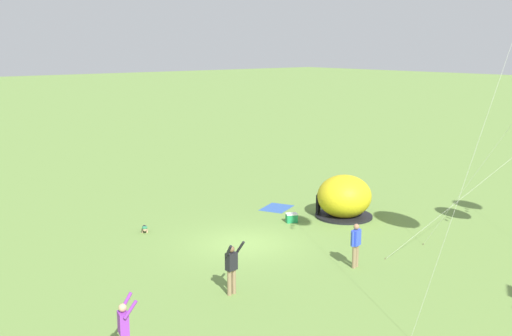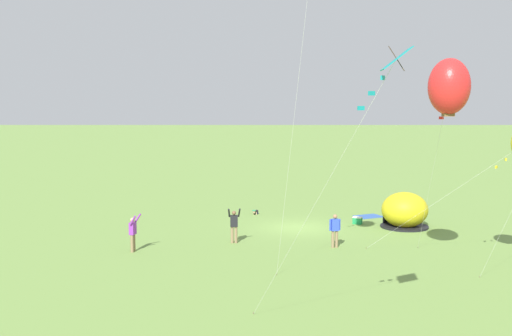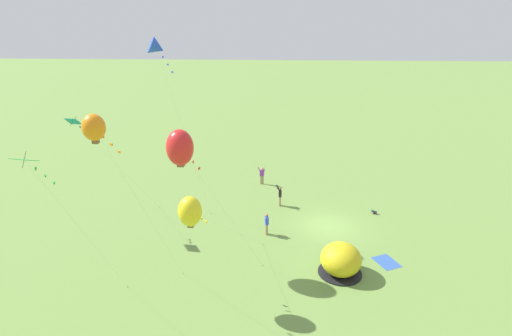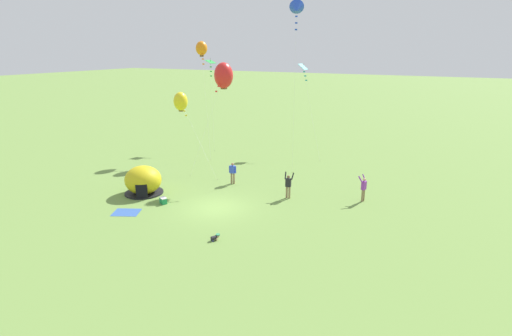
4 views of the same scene
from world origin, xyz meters
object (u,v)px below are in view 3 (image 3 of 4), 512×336
at_px(person_arms_raised, 280,195).
at_px(kite_orange, 94,128).
at_px(cooler_box, 349,249).
at_px(kite_green, 29,165).
at_px(toddler_crawling, 374,212).
at_px(person_strolling, 267,223).
at_px(popup_tent, 341,260).
at_px(person_watching_sky, 262,175).
at_px(kite_teal, 77,125).
at_px(kite_yellow, 190,211).
at_px(kite_blue, 157,48).
at_px(kite_red, 180,148).

xyz_separation_m(person_arms_raised, kite_orange, (-13.43, 9.30, 9.35)).
bearing_deg(cooler_box, kite_green, 112.39).
height_order(toddler_crawling, person_strolling, person_strolling).
bearing_deg(popup_tent, person_watching_sky, 21.35).
height_order(person_watching_sky, kite_green, kite_green).
bearing_deg(kite_teal, person_arms_raised, -72.51).
bearing_deg(person_watching_sky, kite_yellow, 170.38).
relative_size(toddler_crawling, kite_blue, 0.04).
height_order(cooler_box, toddler_crawling, cooler_box).
distance_m(person_watching_sky, kite_green, 23.31).
relative_size(kite_blue, kite_green, 1.53).
xyz_separation_m(kite_red, kite_orange, (-4.40, 3.09, 2.33)).
bearing_deg(person_arms_raised, kite_teal, 107.49).
height_order(kite_teal, kite_green, kite_green).
height_order(cooler_box, person_strolling, person_strolling).
xyz_separation_m(kite_green, kite_orange, (0.99, -3.03, 1.66)).
xyz_separation_m(cooler_box, kite_teal, (2.63, 19.79, 8.03)).
bearing_deg(kite_red, kite_yellow, -160.76).
height_order(cooler_box, kite_red, kite_red).
relative_size(toddler_crawling, person_strolling, 0.32).
height_order(kite_blue, kite_orange, kite_blue).
xyz_separation_m(toddler_crawling, kite_blue, (-2.17, 16.85, 13.39)).
bearing_deg(kite_blue, person_watching_sky, -40.79).
xyz_separation_m(person_strolling, kite_yellow, (-7.76, 3.89, 4.66)).
height_order(person_arms_raised, kite_red, kite_red).
height_order(popup_tent, cooler_box, popup_tent).
bearing_deg(person_arms_raised, kite_green, 139.46).
height_order(kite_red, kite_yellow, kite_red).
distance_m(popup_tent, person_arms_raised, 10.68).
xyz_separation_m(person_arms_raised, kite_yellow, (-12.92, 4.85, 4.63)).
distance_m(person_strolling, kite_red, 9.60).
relative_size(person_strolling, kite_orange, 0.16).
bearing_deg(popup_tent, person_arms_raised, 21.82).
bearing_deg(toddler_crawling, popup_tent, 155.70).
xyz_separation_m(kite_red, kite_yellow, (-3.89, -1.36, -2.38)).
xyz_separation_m(person_watching_sky, kite_teal, (-9.61, 13.03, 7.26)).
distance_m(person_arms_raised, kite_red, 13.01).
bearing_deg(popup_tent, kite_teal, 74.47).
height_order(toddler_crawling, kite_yellow, kite_yellow).
bearing_deg(person_strolling, kite_teal, 88.03).
relative_size(person_arms_raised, kite_teal, 0.21).
bearing_deg(kite_yellow, toddler_crawling, -47.27).
xyz_separation_m(popup_tent, cooler_box, (2.61, -0.96, -0.78)).
distance_m(popup_tent, kite_yellow, 10.41).
xyz_separation_m(popup_tent, kite_yellow, (-3.01, 8.82, 4.63)).
relative_size(kite_red, kite_green, 0.98).
xyz_separation_m(popup_tent, toddler_crawling, (8.83, -3.99, -0.82)).
bearing_deg(person_arms_raised, cooler_box, -146.02).
bearing_deg(person_watching_sky, kite_green, 151.50).
bearing_deg(toddler_crawling, kite_red, 119.28).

